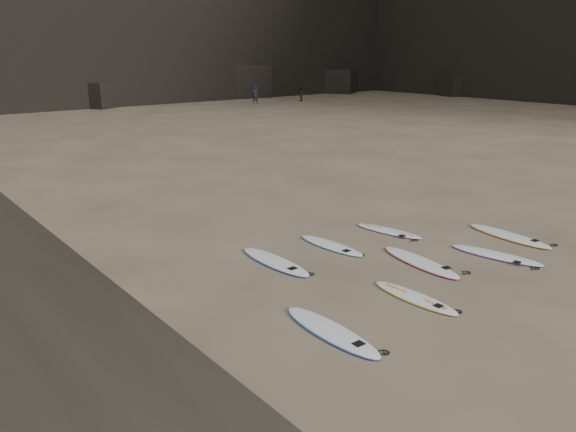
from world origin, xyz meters
The scene contains 11 objects.
ground centered at (0.00, 0.00, 0.00)m, with size 240.00×240.00×0.00m, color #897559.
surfboard_0 centered at (-4.65, -0.83, 0.05)m, with size 0.63×2.63×0.09m, color white.
surfboard_1 centered at (-2.13, -0.85, 0.04)m, with size 0.54×2.27×0.08m, color white.
surfboard_2 centered at (-0.32, 0.45, 0.05)m, with size 0.64×2.65×0.10m, color white.
surfboard_3 centered at (1.67, -0.51, 0.04)m, with size 0.59×2.48×0.09m, color white.
surfboard_4 centered at (3.41, 0.15, 0.05)m, with size 0.66×2.74×0.10m, color white.
surfboard_5 centered at (-3.24, 2.83, 0.05)m, with size 0.63×2.63×0.09m, color white.
surfboard_6 centered at (-1.24, 2.84, 0.04)m, with size 0.56×2.33×0.08m, color white.
surfboard_7 centered at (1.01, 2.69, 0.04)m, with size 0.54×2.24×0.08m, color white.
person_a centered at (21.50, 38.37, 0.90)m, with size 0.66×0.43×1.81m, color black.
person_b centered at (26.88, 37.80, 0.78)m, with size 0.76×0.59×1.57m, color black.
Camera 1 is at (-11.48, -8.00, 5.35)m, focal length 35.00 mm.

